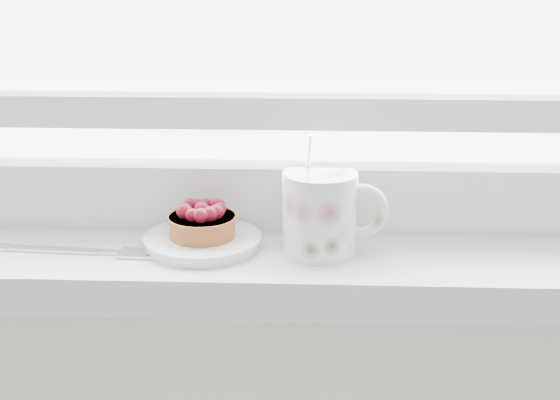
# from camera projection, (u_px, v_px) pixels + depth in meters

# --- Properties ---
(saucer) EXTENTS (0.12, 0.12, 0.01)m
(saucer) POSITION_uv_depth(u_px,v_px,m) (203.00, 241.00, 0.82)
(saucer) COLOR silver
(saucer) RESTS_ON windowsill
(raspberry_tart) EXTENTS (0.07, 0.07, 0.04)m
(raspberry_tart) POSITION_uv_depth(u_px,v_px,m) (202.00, 221.00, 0.81)
(raspberry_tart) COLOR brown
(raspberry_tart) RESTS_ON saucer
(floral_mug) EXTENTS (0.11, 0.08, 0.12)m
(floral_mug) POSITION_uv_depth(u_px,v_px,m) (323.00, 211.00, 0.79)
(floral_mug) COLOR silver
(floral_mug) RESTS_ON windowsill
(fork) EXTENTS (0.21, 0.03, 0.00)m
(fork) POSITION_uv_depth(u_px,v_px,m) (83.00, 251.00, 0.81)
(fork) COLOR silver
(fork) RESTS_ON windowsill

